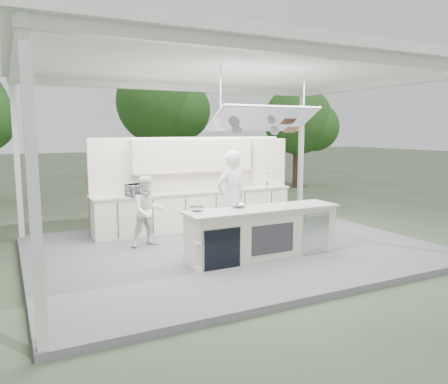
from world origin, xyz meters
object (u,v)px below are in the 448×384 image
back_counter (196,209)px  sous_chef (148,211)px  head_chef (231,198)px  demo_island (262,232)px

back_counter → sous_chef: bearing=-145.0°
sous_chef → head_chef: bearing=-28.0°
sous_chef → demo_island: bearing=-49.5°
head_chef → demo_island: bearing=86.8°
back_counter → sous_chef: size_ratio=3.42×
head_chef → sous_chef: bearing=-34.0°
back_counter → head_chef: size_ratio=2.54×
demo_island → head_chef: (-0.13, 1.03, 0.52)m
head_chef → sous_chef: (-1.59, 0.70, -0.26)m
demo_island → head_chef: 1.17m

